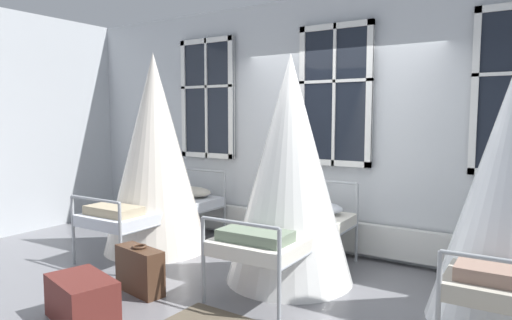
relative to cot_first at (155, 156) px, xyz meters
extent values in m
plane|color=slate|center=(1.96, 0.10, -1.20)|extent=(20.94, 20.94, 0.00)
cube|color=silver|center=(1.96, 1.18, 0.39)|extent=(8.44, 0.10, 3.18)
cube|color=black|center=(-0.02, 1.07, 0.75)|extent=(0.94, 0.02, 1.71)
cube|color=silver|center=(-0.02, 1.07, -0.07)|extent=(0.94, 0.06, 0.07)
cube|color=silver|center=(-0.02, 1.07, 1.56)|extent=(0.94, 0.06, 0.07)
cube|color=silver|center=(-0.45, 1.07, 0.75)|extent=(0.07, 0.06, 1.71)
cube|color=silver|center=(0.42, 1.07, 0.75)|extent=(0.07, 0.06, 1.71)
cube|color=silver|center=(-0.02, 1.07, 0.75)|extent=(0.04, 0.06, 1.71)
cube|color=silver|center=(-0.02, 1.07, 0.92)|extent=(0.94, 0.06, 0.04)
cube|color=black|center=(1.96, 1.07, 0.75)|extent=(0.94, 0.02, 1.71)
cube|color=silver|center=(1.96, 1.07, -0.07)|extent=(0.94, 0.06, 0.07)
cube|color=silver|center=(1.96, 1.07, 1.56)|extent=(0.94, 0.06, 0.07)
cube|color=silver|center=(1.53, 1.07, 0.75)|extent=(0.07, 0.06, 1.71)
cube|color=silver|center=(2.39, 1.07, 0.75)|extent=(0.07, 0.06, 1.71)
cube|color=silver|center=(1.96, 1.07, 0.75)|extent=(0.04, 0.06, 1.71)
cube|color=silver|center=(1.96, 1.07, 0.92)|extent=(0.94, 0.06, 0.04)
cube|color=silver|center=(3.50, 1.07, 0.75)|extent=(0.07, 0.06, 1.71)
cube|color=silver|center=(1.96, 1.05, -0.95)|extent=(4.55, 0.10, 0.36)
cylinder|color=#9EA3A8|center=(-0.41, 0.93, -0.74)|extent=(0.04, 0.04, 0.92)
cylinder|color=#9EA3A8|center=(0.38, 0.94, -0.74)|extent=(0.04, 0.04, 0.92)
cylinder|color=#9EA3A8|center=(-0.38, -0.94, -0.81)|extent=(0.04, 0.04, 0.79)
cylinder|color=#9EA3A8|center=(0.41, -0.93, -0.81)|extent=(0.04, 0.04, 0.79)
cylinder|color=#9EA3A8|center=(-0.39, -0.01, -0.76)|extent=(0.06, 1.87, 0.03)
cylinder|color=#9EA3A8|center=(0.39, 0.00, -0.76)|extent=(0.06, 1.87, 0.03)
cylinder|color=#9EA3A8|center=(-0.01, 0.93, -0.28)|extent=(0.79, 0.04, 0.03)
cylinder|color=#9EA3A8|center=(0.01, -0.94, -0.41)|extent=(0.79, 0.04, 0.03)
cube|color=silver|center=(0.00, 0.00, -0.69)|extent=(0.84, 1.90, 0.13)
ellipsoid|color=#B7B2A3|center=(-0.01, 0.69, -0.56)|extent=(0.61, 0.41, 0.14)
cube|color=tan|center=(0.01, -0.68, -0.58)|extent=(0.66, 0.37, 0.10)
cone|color=silver|center=(0.00, 0.00, 0.04)|extent=(1.31, 1.31, 2.48)
cylinder|color=#9EA3A8|center=(1.54, 0.89, -0.74)|extent=(0.04, 0.04, 0.92)
cylinder|color=#9EA3A8|center=(2.33, 0.90, -0.74)|extent=(0.04, 0.04, 0.92)
cylinder|color=#9EA3A8|center=(1.59, -0.99, -0.81)|extent=(0.04, 0.04, 0.79)
cylinder|color=#9EA3A8|center=(2.38, -0.97, -0.81)|extent=(0.04, 0.04, 0.79)
cylinder|color=#9EA3A8|center=(1.57, -0.05, -0.76)|extent=(0.08, 1.87, 0.03)
cylinder|color=#9EA3A8|center=(2.35, -0.03, -0.76)|extent=(0.08, 1.87, 0.03)
cylinder|color=#9EA3A8|center=(1.94, 0.89, -0.28)|extent=(0.79, 0.05, 0.03)
cylinder|color=#9EA3A8|center=(1.98, -0.98, -0.41)|extent=(0.79, 0.05, 0.03)
cube|color=silver|center=(1.96, -0.04, -0.69)|extent=(0.85, 1.91, 0.13)
ellipsoid|color=silver|center=(1.94, 0.65, -0.56)|extent=(0.62, 0.41, 0.14)
cube|color=slate|center=(1.98, -0.72, -0.58)|extent=(0.66, 0.37, 0.10)
cone|color=white|center=(1.96, -0.04, -0.04)|extent=(1.31, 1.31, 2.33)
cylinder|color=#9EA3A8|center=(3.56, 0.97, -0.74)|extent=(0.04, 0.04, 0.92)
cylinder|color=#9EA3A8|center=(3.60, -0.91, -0.81)|extent=(0.04, 0.04, 0.79)
cylinder|color=#9EA3A8|center=(3.58, 0.03, -0.76)|extent=(0.07, 1.87, 0.03)
cylinder|color=#9EA3A8|center=(3.99, -0.90, -0.41)|extent=(0.79, 0.05, 0.03)
cube|color=#B7B2A3|center=(3.98, 0.04, -0.69)|extent=(0.85, 1.91, 0.13)
cube|color=gray|center=(3.99, -0.64, -0.58)|extent=(0.66, 0.37, 0.10)
cube|color=#472D1E|center=(0.92, -1.14, -0.98)|extent=(0.59, 0.29, 0.44)
cube|color=tan|center=(0.94, -1.04, -0.98)|extent=(0.50, 0.10, 0.03)
torus|color=#472D1E|center=(0.92, -1.14, -0.75)|extent=(0.17, 0.17, 0.02)
cube|color=#5B231E|center=(0.97, -1.83, -1.02)|extent=(0.72, 0.55, 0.36)
camera|label=1|loc=(4.20, -4.12, 0.51)|focal=32.13mm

